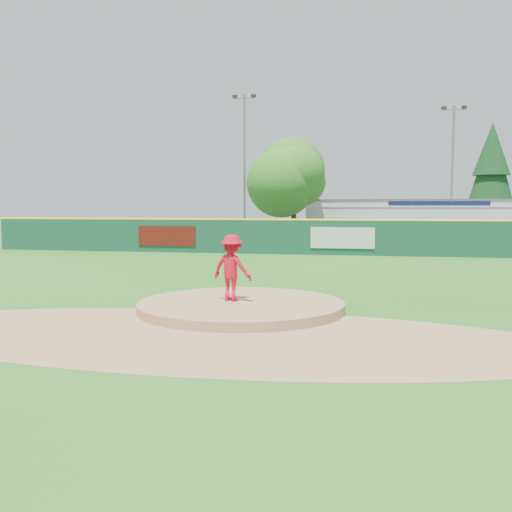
% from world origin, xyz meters
% --- Properties ---
extents(ground, '(120.00, 120.00, 0.00)m').
position_xyz_m(ground, '(0.00, 0.00, 0.00)').
color(ground, '#286B19').
rests_on(ground, ground).
extents(pitchers_mound, '(5.50, 5.50, 0.50)m').
position_xyz_m(pitchers_mound, '(0.00, 0.00, 0.00)').
color(pitchers_mound, '#9E774C').
rests_on(pitchers_mound, ground).
extents(pitching_rubber, '(0.60, 0.15, 0.04)m').
position_xyz_m(pitching_rubber, '(0.00, 0.30, 0.27)').
color(pitching_rubber, white).
rests_on(pitching_rubber, pitchers_mound).
extents(infield_dirt_arc, '(15.40, 15.40, 0.01)m').
position_xyz_m(infield_dirt_arc, '(0.00, -3.00, 0.01)').
color(infield_dirt_arc, '#9E774C').
rests_on(infield_dirt_arc, ground).
extents(parking_lot, '(44.00, 16.00, 0.02)m').
position_xyz_m(parking_lot, '(0.00, 27.00, 0.01)').
color(parking_lot, '#38383A').
rests_on(parking_lot, ground).
extents(pitcher, '(1.31, 1.01, 1.79)m').
position_xyz_m(pitcher, '(-0.27, 0.10, 1.14)').
color(pitcher, red).
rests_on(pitcher, pitchers_mound).
extents(van, '(5.89, 3.72, 1.52)m').
position_xyz_m(van, '(6.83, 23.02, 0.78)').
color(van, white).
rests_on(van, parking_lot).
extents(pool_building_grp, '(15.20, 8.20, 3.31)m').
position_xyz_m(pool_building_grp, '(6.00, 31.99, 1.66)').
color(pool_building_grp, silver).
rests_on(pool_building_grp, ground).
extents(fence_banners, '(14.11, 0.04, 1.20)m').
position_xyz_m(fence_banners, '(-3.51, 17.92, 1.00)').
color(fence_banners, '#55110C').
rests_on(fence_banners, ground).
extents(playground_slide, '(0.88, 2.49, 1.37)m').
position_xyz_m(playground_slide, '(-13.59, 21.77, 0.70)').
color(playground_slide, blue).
rests_on(playground_slide, ground).
extents(outfield_fence, '(40.00, 0.14, 2.07)m').
position_xyz_m(outfield_fence, '(0.00, 18.00, 1.09)').
color(outfield_fence, '#133F31').
rests_on(outfield_fence, ground).
extents(deciduous_tree, '(5.60, 5.60, 7.36)m').
position_xyz_m(deciduous_tree, '(-2.00, 25.00, 4.55)').
color(deciduous_tree, '#382314').
rests_on(deciduous_tree, ground).
extents(conifer_tree, '(4.40, 4.40, 9.50)m').
position_xyz_m(conifer_tree, '(13.00, 36.00, 5.54)').
color(conifer_tree, '#382314').
rests_on(conifer_tree, ground).
extents(light_pole_left, '(1.75, 0.25, 11.00)m').
position_xyz_m(light_pole_left, '(-6.00, 27.00, 6.05)').
color(light_pole_left, gray).
rests_on(light_pole_left, ground).
extents(light_pole_right, '(1.75, 0.25, 10.00)m').
position_xyz_m(light_pole_right, '(9.00, 29.00, 5.54)').
color(light_pole_right, gray).
rests_on(light_pole_right, ground).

